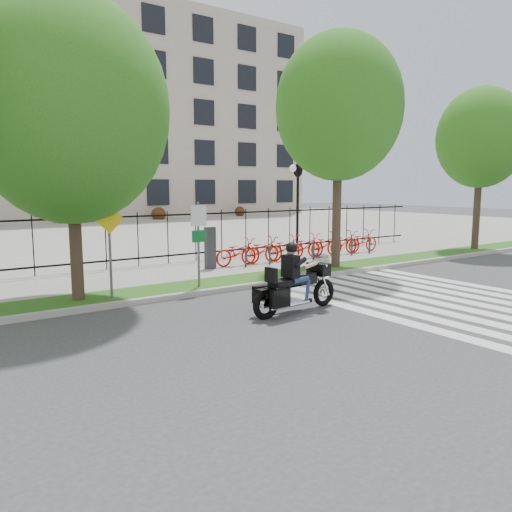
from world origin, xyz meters
TOP-DOWN VIEW (x-y plane):
  - ground at (0.00, 0.00)m, footprint 120.00×120.00m
  - curb at (0.00, 4.10)m, footprint 60.00×0.20m
  - grass_verge at (0.00, 4.95)m, footprint 60.00×1.50m
  - sidewalk at (0.00, 7.45)m, footprint 60.00×3.50m
  - plaza at (0.00, 25.00)m, footprint 80.00×34.00m
  - crosswalk_stripes at (4.83, 0.00)m, footprint 5.70×8.00m
  - iron_fence at (0.00, 9.20)m, footprint 30.00×0.06m
  - lamp_post_right at (10.00, 12.00)m, footprint 1.06×0.70m
  - street_tree_1 at (-3.40, 4.95)m, footprint 4.98×4.98m
  - street_tree_2 at (5.92, 4.95)m, footprint 4.52×4.52m
  - street_tree_3 at (15.04, 4.95)m, footprint 4.02×4.02m
  - bike_share_station at (6.33, 7.20)m, footprint 8.94×0.88m
  - sign_pole_regulatory at (-0.00, 4.58)m, footprint 0.50×0.09m
  - sign_pole_warning at (-2.63, 4.58)m, footprint 0.78×0.09m
  - motorcycle_rider at (0.76, 1.07)m, footprint 2.74×0.85m

SIDE VIEW (x-z plane):
  - ground at x=0.00m, z-range 0.00..0.00m
  - crosswalk_stripes at x=4.83m, z-range 0.00..0.01m
  - plaza at x=0.00m, z-range 0.00..0.10m
  - curb at x=0.00m, z-range 0.00..0.15m
  - grass_verge at x=0.00m, z-range 0.00..0.15m
  - sidewalk at x=0.00m, z-range 0.00..0.15m
  - bike_share_station at x=6.33m, z-range -0.09..1.41m
  - motorcycle_rider at x=0.76m, z-range -0.35..1.76m
  - iron_fence at x=0.00m, z-range 0.15..2.15m
  - sign_pole_regulatory at x=0.00m, z-range 0.49..2.99m
  - sign_pole_warning at x=-2.63m, z-range 0.50..2.99m
  - lamp_post_right at x=10.00m, z-range 1.08..5.33m
  - street_tree_1 at x=-3.40m, z-range 1.13..8.84m
  - street_tree_3 at x=15.04m, z-range 1.56..9.02m
  - street_tree_2 at x=5.92m, z-range 1.69..10.02m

